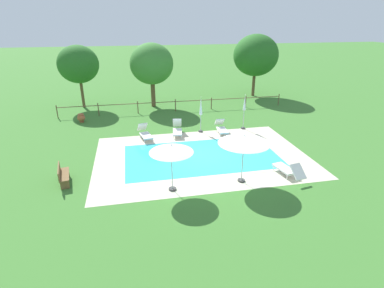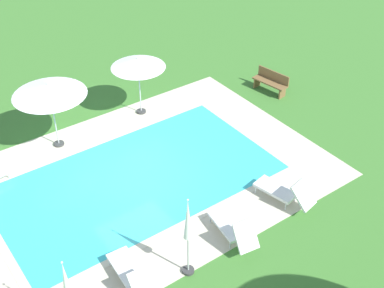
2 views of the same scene
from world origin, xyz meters
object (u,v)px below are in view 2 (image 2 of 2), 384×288
(patio_umbrella_open_by_bench, at_px, (138,63))
(sun_lounger_north_far, at_px, (284,191))
(patio_umbrella_open_foreground, at_px, (49,90))
(wooden_bench_lawn_side, at_px, (271,81))
(sun_lounger_north_near_steps, at_px, (233,228))
(sun_lounger_north_mid, at_px, (132,273))
(patio_umbrella_closed_row_centre, at_px, (188,227))

(patio_umbrella_open_by_bench, bearing_deg, sun_lounger_north_far, 97.05)
(sun_lounger_north_far, height_order, patio_umbrella_open_foreground, patio_umbrella_open_foreground)
(sun_lounger_north_far, xyz_separation_m, wooden_bench_lawn_side, (-4.25, -5.11, 0.08))
(sun_lounger_north_near_steps, distance_m, wooden_bench_lawn_side, 8.43)
(patio_umbrella_open_foreground, distance_m, wooden_bench_lawn_side, 8.84)
(wooden_bench_lawn_side, bearing_deg, patio_umbrella_open_foreground, -10.56)
(sun_lounger_north_far, distance_m, wooden_bench_lawn_side, 6.65)
(sun_lounger_north_mid, bearing_deg, wooden_bench_lawn_side, -151.71)
(sun_lounger_north_near_steps, xyz_separation_m, wooden_bench_lawn_side, (-6.46, -5.41, 0.07))
(sun_lounger_north_mid, relative_size, sun_lounger_north_far, 1.00)
(sun_lounger_north_mid, distance_m, sun_lounger_north_far, 5.27)
(sun_lounger_north_near_steps, distance_m, patio_umbrella_open_foreground, 7.52)
(sun_lounger_north_far, bearing_deg, patio_umbrella_closed_row_centre, 7.96)
(sun_lounger_north_near_steps, bearing_deg, sun_lounger_north_far, -172.31)
(sun_lounger_north_mid, bearing_deg, sun_lounger_north_near_steps, 174.59)
(sun_lounger_north_near_steps, xyz_separation_m, patio_umbrella_open_by_bench, (-1.37, -7.12, 1.68))
(sun_lounger_north_mid, distance_m, wooden_bench_lawn_side, 10.81)
(patio_umbrella_open_foreground, relative_size, patio_umbrella_open_by_bench, 1.06)
(patio_umbrella_closed_row_centre, height_order, wooden_bench_lawn_side, patio_umbrella_closed_row_centre)
(patio_umbrella_closed_row_centre, bearing_deg, wooden_bench_lawn_side, -145.24)
(patio_umbrella_open_by_bench, xyz_separation_m, wooden_bench_lawn_side, (-5.09, 1.71, -1.62))
(sun_lounger_north_near_steps, height_order, patio_umbrella_open_by_bench, patio_umbrella_open_by_bench)
(sun_lounger_north_near_steps, distance_m, patio_umbrella_closed_row_centre, 2.11)
(sun_lounger_north_mid, relative_size, patio_umbrella_open_foreground, 0.81)
(sun_lounger_north_far, height_order, patio_umbrella_closed_row_centre, patio_umbrella_closed_row_centre)
(patio_umbrella_closed_row_centre, bearing_deg, sun_lounger_north_mid, -21.54)
(patio_umbrella_closed_row_centre, bearing_deg, sun_lounger_north_far, -172.04)
(sun_lounger_north_near_steps, bearing_deg, patio_umbrella_open_by_bench, -100.89)
(sun_lounger_north_near_steps, xyz_separation_m, patio_umbrella_closed_row_centre, (1.70, 0.25, 1.23))
(patio_umbrella_open_by_bench, bearing_deg, sun_lounger_north_near_steps, 79.11)
(sun_lounger_north_mid, distance_m, patio_umbrella_open_by_bench, 8.32)
(sun_lounger_north_near_steps, height_order, sun_lounger_north_mid, sun_lounger_north_near_steps)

